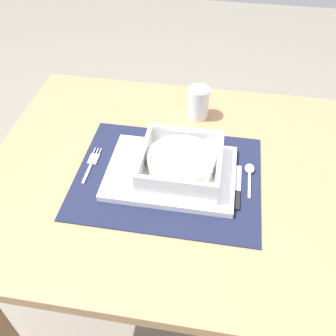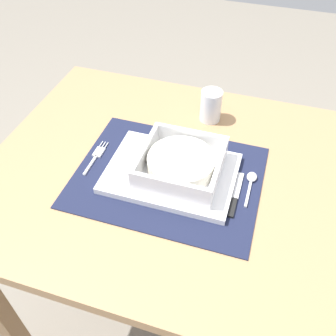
% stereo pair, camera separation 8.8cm
% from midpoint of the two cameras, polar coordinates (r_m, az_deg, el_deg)
% --- Properties ---
extents(ground_plane, '(6.00, 6.00, 0.00)m').
position_cam_midpoint_polar(ground_plane, '(1.53, -1.33, -20.09)').
color(ground_plane, gray).
extents(dining_table, '(0.92, 0.75, 0.73)m').
position_cam_midpoint_polar(dining_table, '(1.00, -1.92, -4.79)').
color(dining_table, '#A37A51').
rests_on(dining_table, ground).
extents(placemat, '(0.44, 0.34, 0.00)m').
position_cam_midpoint_polar(placemat, '(0.90, -2.79, -1.42)').
color(placemat, '#191E38').
rests_on(placemat, dining_table).
extents(serving_plate, '(0.30, 0.22, 0.02)m').
position_cam_midpoint_polar(serving_plate, '(0.89, -2.36, -0.85)').
color(serving_plate, white).
rests_on(serving_plate, placemat).
extents(porridge_bowl, '(0.18, 0.18, 0.06)m').
position_cam_midpoint_polar(porridge_bowl, '(0.87, -0.92, 0.59)').
color(porridge_bowl, white).
rests_on(porridge_bowl, serving_plate).
extents(fork, '(0.02, 0.13, 0.00)m').
position_cam_midpoint_polar(fork, '(0.96, -14.05, 0.72)').
color(fork, silver).
rests_on(fork, placemat).
extents(spoon, '(0.02, 0.11, 0.01)m').
position_cam_midpoint_polar(spoon, '(0.91, 9.63, -0.72)').
color(spoon, silver).
rests_on(spoon, placemat).
extents(butter_knife, '(0.01, 0.14, 0.01)m').
position_cam_midpoint_polar(butter_knife, '(0.87, 7.72, -3.43)').
color(butter_knife, black).
rests_on(butter_knife, placemat).
extents(drinking_glass, '(0.06, 0.06, 0.09)m').
position_cam_midpoint_polar(drinking_glass, '(1.06, 2.25, 9.55)').
color(drinking_glass, white).
rests_on(drinking_glass, dining_table).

